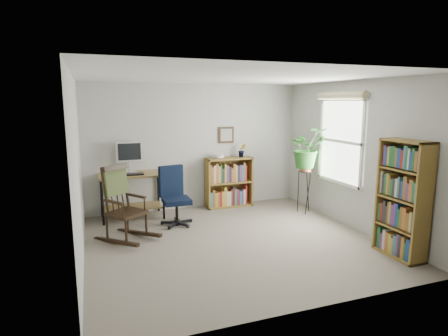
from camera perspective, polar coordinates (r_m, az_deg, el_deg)
name	(u,v)px	position (r m, az deg, el deg)	size (l,w,h in m)	color
floor	(233,241)	(5.71, 1.39, -11.10)	(4.20, 4.00, 0.00)	slate
ceiling	(234,77)	(5.34, 1.51, 13.69)	(4.20, 4.00, 0.00)	silver
wall_back	(196,147)	(7.28, -4.31, 3.24)	(4.20, 0.00, 2.40)	#AEAFAA
wall_front	(310,194)	(3.64, 13.01, -3.90)	(4.20, 0.00, 2.40)	#AEAFAA
wall_left	(78,171)	(5.03, -21.41, -0.50)	(0.00, 4.00, 2.40)	#AEAFAA
wall_right	(353,155)	(6.46, 19.09, 1.84)	(0.00, 4.00, 2.40)	#AEAFAA
window	(340,141)	(6.64, 17.30, 3.90)	(0.12, 1.20, 1.50)	white
desk	(132,196)	(6.89, -13.83, -4.16)	(1.12, 0.62, 0.81)	olive
monitor	(130,157)	(6.90, -14.19, 1.62)	(0.46, 0.16, 0.56)	silver
keyboard	(132,174)	(6.69, -13.86, -0.95)	(0.40, 0.15, 0.03)	black
office_chair	(176,196)	(6.33, -7.26, -4.25)	(0.55, 0.55, 1.01)	black
rocking_chair	(126,203)	(5.78, -14.69, -5.16)	(0.60, 0.99, 1.15)	black
low_bookshelf	(229,182)	(7.41, 0.74, -2.17)	(0.93, 0.31, 0.98)	brown
tall_bookshelf	(403,199)	(5.50, 25.60, -4.33)	(0.30, 0.69, 1.58)	brown
plant_stand	(305,188)	(7.16, 12.20, -3.07)	(0.26, 0.26, 0.93)	black
spider_plant	(307,128)	(6.99, 12.54, 5.96)	(1.69, 1.88, 1.46)	#2B6E26
potted_plant_small	(242,154)	(7.43, 2.75, 2.10)	(0.13, 0.24, 0.11)	#2B6E26
framed_picture	(226,135)	(7.41, 0.35, 5.06)	(0.32, 0.04, 0.32)	black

